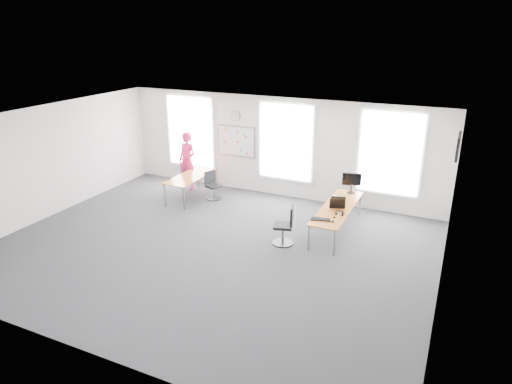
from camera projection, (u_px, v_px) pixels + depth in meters
The scene contains 24 objects.
floor at pixel (211, 248), 10.76m from camera, with size 10.00×10.00×0.00m, color #29292D.
ceiling at pixel (207, 122), 9.72m from camera, with size 10.00×10.00×0.00m, color silver.
wall_back at pixel (277, 147), 13.64m from camera, with size 10.00×10.00×0.00m, color silver.
wall_front at pixel (74, 270), 6.83m from camera, with size 10.00×10.00×0.00m, color silver.
wall_left at pixel (47, 162), 12.20m from camera, with size 10.00×10.00×0.00m, color silver.
wall_right at pixel (448, 227), 8.27m from camera, with size 10.00×10.00×0.00m, color silver.
window_left at pixel (191, 132), 14.73m from camera, with size 1.60×0.06×2.20m, color white.
window_mid at pixel (286, 142), 13.43m from camera, with size 1.60×0.06×2.20m, color white.
window_right at pixel (390, 153), 12.25m from camera, with size 1.60×0.06×2.20m, color white.
desk_right at pixel (337, 209), 11.42m from camera, with size 0.72×2.71×0.66m.
desk_left at pixel (191, 178), 13.64m from camera, with size 0.77×1.93×0.71m.
chair_right at pixel (285, 227), 10.83m from camera, with size 0.54×0.54×0.97m.
chair_left at pixel (212, 187), 13.69m from camera, with size 0.50×0.50×0.84m.
person at pixel (187, 161), 14.34m from camera, with size 0.67×0.44×1.84m, color #D4205D.
whiteboard at pixel (236, 141), 14.13m from camera, with size 1.20×0.03×0.90m, color white.
wall_clock at pixel (236, 116), 13.85m from camera, with size 0.30×0.30×0.04m, color gray.
tv at pixel (458, 146), 10.57m from camera, with size 0.06×0.90×0.55m, color black.
keyboard at pixel (320, 219), 10.66m from camera, with size 0.46×0.16×0.02m, color black.
mouse at pixel (333, 221), 10.53m from camera, with size 0.08×0.12×0.05m, color black.
lens_cap at pixel (334, 217), 10.79m from camera, with size 0.07×0.07×0.01m, color black.
headphones at pixel (339, 213), 10.90m from camera, with size 0.20×0.11×0.12m.
laptop_sleeve at pixel (338, 203), 11.26m from camera, with size 0.38×0.30×0.30m.
paper_stack at pixel (337, 199), 11.81m from camera, with size 0.29×0.22×0.10m, color beige.
monitor at pixel (352, 181), 12.24m from camera, with size 0.50×0.21×0.57m.
Camera 1 is at (5.00, -8.30, 4.96)m, focal length 32.00 mm.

